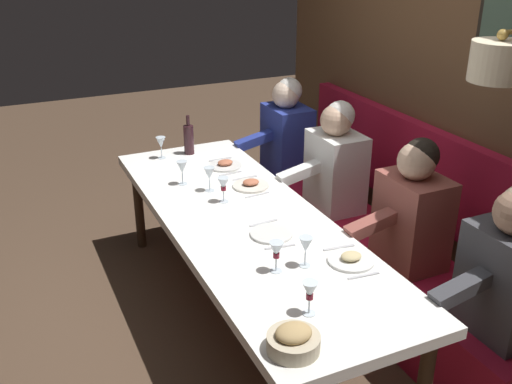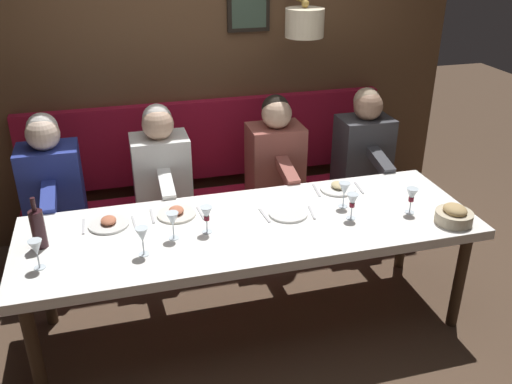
{
  "view_description": "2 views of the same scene",
  "coord_description": "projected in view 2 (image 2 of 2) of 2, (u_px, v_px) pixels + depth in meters",
  "views": [
    {
      "loc": [
        -1.24,
        -2.84,
        2.3
      ],
      "look_at": [
        0.05,
        -0.04,
        0.92
      ],
      "focal_mm": 41.23,
      "sensor_mm": 36.0,
      "label": 1
    },
    {
      "loc": [
        -2.75,
        0.72,
        2.35
      ],
      "look_at": [
        0.05,
        -0.04,
        0.92
      ],
      "focal_mm": 38.6,
      "sensor_mm": 36.0,
      "label": 2
    }
  ],
  "objects": [
    {
      "name": "wine_glass_2",
      "position": [
        344.0,
        190.0,
        3.41
      ],
      "size": [
        0.07,
        0.07,
        0.16
      ],
      "color": "silver",
      "rests_on": "dining_table"
    },
    {
      "name": "dining_table",
      "position": [
        251.0,
        233.0,
        3.29
      ],
      "size": [
        0.9,
        2.7,
        0.74
      ],
      "color": "white",
      "rests_on": "ground_plane"
    },
    {
      "name": "wine_glass_5",
      "position": [
        36.0,
        249.0,
        2.79
      ],
      "size": [
        0.07,
        0.07,
        0.16
      ],
      "color": "silver",
      "rests_on": "dining_table"
    },
    {
      "name": "place_setting_0",
      "position": [
        338.0,
        188.0,
        3.67
      ],
      "size": [
        0.24,
        0.32,
        0.05
      ],
      "color": "white",
      "rests_on": "dining_table"
    },
    {
      "name": "wine_glass_0",
      "position": [
        352.0,
        201.0,
        3.27
      ],
      "size": [
        0.07,
        0.07,
        0.16
      ],
      "color": "silver",
      "rests_on": "dining_table"
    },
    {
      "name": "wine_glass_1",
      "position": [
        142.0,
        236.0,
        2.91
      ],
      "size": [
        0.07,
        0.07,
        0.16
      ],
      "color": "silver",
      "rests_on": "dining_table"
    },
    {
      "name": "diner_middle",
      "position": [
        161.0,
        163.0,
        3.89
      ],
      "size": [
        0.6,
        0.4,
        0.79
      ],
      "color": "white",
      "rests_on": "banquette_bench"
    },
    {
      "name": "place_setting_2",
      "position": [
        109.0,
        223.0,
        3.24
      ],
      "size": [
        0.24,
        0.31,
        0.05
      ],
      "color": "silver",
      "rests_on": "dining_table"
    },
    {
      "name": "wine_bottle",
      "position": [
        38.0,
        228.0,
        2.98
      ],
      "size": [
        0.08,
        0.08,
        0.3
      ],
      "color": "#33191E",
      "rests_on": "dining_table"
    },
    {
      "name": "banquette_bench",
      "position": [
        222.0,
        227.0,
        4.26
      ],
      "size": [
        0.52,
        2.9,
        0.45
      ],
      "primitive_type": "cube",
      "color": "maroon",
      "rests_on": "ground_plane"
    },
    {
      "name": "diner_near",
      "position": [
        276.0,
        151.0,
        4.09
      ],
      "size": [
        0.6,
        0.4,
        0.79
      ],
      "color": "#934C42",
      "rests_on": "banquette_bench"
    },
    {
      "name": "wine_glass_3",
      "position": [
        173.0,
        220.0,
        3.06
      ],
      "size": [
        0.07,
        0.07,
        0.16
      ],
      "color": "silver",
      "rests_on": "dining_table"
    },
    {
      "name": "place_setting_3",
      "position": [
        177.0,
        213.0,
        3.35
      ],
      "size": [
        0.24,
        0.31,
        0.05
      ],
      "color": "silver",
      "rests_on": "dining_table"
    },
    {
      "name": "wine_glass_6",
      "position": [
        206.0,
        214.0,
        3.12
      ],
      "size": [
        0.07,
        0.07,
        0.16
      ],
      "color": "silver",
      "rests_on": "dining_table"
    },
    {
      "name": "wine_glass_4",
      "position": [
        412.0,
        196.0,
        3.33
      ],
      "size": [
        0.07,
        0.07,
        0.16
      ],
      "color": "silver",
      "rests_on": "dining_table"
    },
    {
      "name": "ground_plane",
      "position": [
        252.0,
        322.0,
        3.59
      ],
      "size": [
        12.0,
        12.0,
        0.0
      ],
      "primitive_type": "plane",
      "color": "#4C3828"
    },
    {
      "name": "diner_far",
      "position": [
        50.0,
        174.0,
        3.71
      ],
      "size": [
        0.6,
        0.4,
        0.79
      ],
      "color": "#283893",
      "rests_on": "banquette_bench"
    },
    {
      "name": "back_wall_panel",
      "position": [
        204.0,
        63.0,
        4.25
      ],
      "size": [
        0.59,
        4.1,
        2.9
      ],
      "color": "brown",
      "rests_on": "ground_plane"
    },
    {
      "name": "place_setting_1",
      "position": [
        288.0,
        213.0,
        3.36
      ],
      "size": [
        0.24,
        0.32,
        0.01
      ],
      "color": "silver",
      "rests_on": "dining_table"
    },
    {
      "name": "bread_bowl",
      "position": [
        454.0,
        215.0,
        3.25
      ],
      "size": [
        0.22,
        0.22,
        0.12
      ],
      "color": "beige",
      "rests_on": "dining_table"
    },
    {
      "name": "diner_nearest",
      "position": [
        364.0,
        142.0,
        4.26
      ],
      "size": [
        0.6,
        0.4,
        0.79
      ],
      "color": "#3D3D42",
      "rests_on": "banquette_bench"
    }
  ]
}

